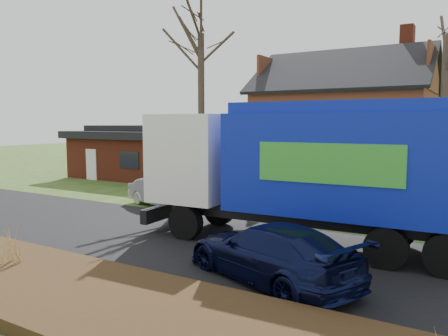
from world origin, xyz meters
The scene contains 11 objects.
ground centered at (0.00, 0.00, 0.00)m, with size 120.00×120.00×0.00m, color #2D4617.
road centered at (0.00, 0.00, 0.01)m, with size 80.00×7.00×0.02m, color black.
mulch_verge centered at (0.00, -5.30, 0.15)m, with size 80.00×3.50×0.30m, color #311D10.
main_house centered at (1.49, 13.91, 4.03)m, with size 12.95×8.95×9.26m.
ranch_house centered at (-12.00, 13.00, 1.81)m, with size 9.80×8.20×3.70m.
garbage_truck centered at (4.34, 1.44, 2.60)m, with size 10.66×3.34×4.51m.
silver_sedan centered at (-3.72, 4.22, 0.67)m, with size 1.41×4.05×1.33m, color #9EA1A5.
navy_wagon centered at (4.61, -1.96, 0.72)m, with size 2.01×4.95×1.44m, color black.
tree_front_west centered at (-4.58, 8.70, 9.98)m, with size 4.08×4.08×12.12m.
tree_back centered at (5.53, 22.97, 8.49)m, with size 3.22×3.22×10.18m.
grass_clump_mid centered at (-1.28, -4.98, 0.82)m, with size 0.37×0.31×1.04m.
Camera 1 is at (9.01, -11.55, 3.91)m, focal length 35.00 mm.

